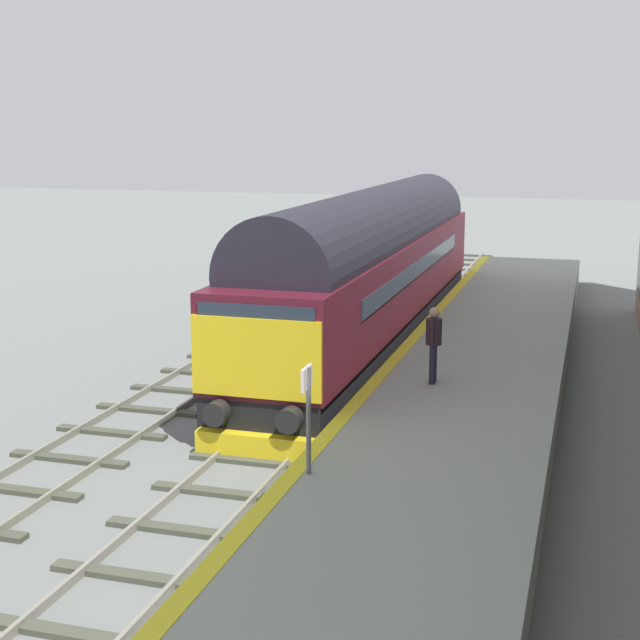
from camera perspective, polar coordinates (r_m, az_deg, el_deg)
name	(u,v)px	position (r m, az deg, el deg)	size (l,w,h in m)	color
ground_plane	(279,437)	(19.58, -2.57, -7.23)	(140.00, 140.00, 0.00)	slate
track_main	(279,435)	(19.56, -2.57, -7.08)	(2.50, 60.00, 0.15)	gray
track_adjacent_west	(130,420)	(20.90, -11.60, -6.07)	(2.50, 60.00, 0.15)	gray
station_platform	(450,430)	(18.61, 8.02, -6.74)	(4.00, 44.00, 1.01)	#96A194
diesel_locomotive	(372,265)	(26.79, 3.21, 3.41)	(2.74, 19.64, 4.68)	black
platform_number_sign	(308,402)	(14.49, -0.76, -5.09)	(0.10, 0.44, 1.73)	slate
waiting_passenger	(434,338)	(19.81, 7.01, -1.09)	(0.34, 0.51, 1.64)	#2A2640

